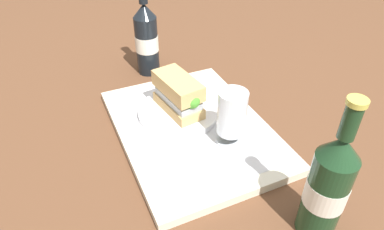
% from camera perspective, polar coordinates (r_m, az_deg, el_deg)
% --- Properties ---
extents(ground_plane, '(3.00, 3.00, 0.00)m').
position_cam_1_polar(ground_plane, '(0.79, -0.00, -2.89)').
color(ground_plane, brown).
extents(tray, '(0.44, 0.32, 0.02)m').
position_cam_1_polar(tray, '(0.79, -0.00, -2.33)').
color(tray, beige).
rests_on(tray, ground_plane).
extents(placemat, '(0.38, 0.27, 0.00)m').
position_cam_1_polar(placemat, '(0.78, -0.00, -1.72)').
color(placemat, silver).
rests_on(placemat, tray).
extents(plate, '(0.19, 0.19, 0.01)m').
position_cam_1_polar(plate, '(0.81, -2.23, 0.56)').
color(plate, white).
rests_on(plate, placemat).
extents(sandwich, '(0.14, 0.08, 0.08)m').
position_cam_1_polar(sandwich, '(0.78, -2.18, 3.40)').
color(sandwich, tan).
rests_on(sandwich, plate).
extents(beer_glass, '(0.06, 0.06, 0.12)m').
position_cam_1_polar(beer_glass, '(0.70, 6.61, -0.10)').
color(beer_glass, silver).
rests_on(beer_glass, placemat).
extents(beer_bottle, '(0.07, 0.07, 0.27)m').
position_cam_1_polar(beer_bottle, '(0.58, 21.61, -10.92)').
color(beer_bottle, '#19381E').
rests_on(beer_bottle, ground_plane).
extents(second_bottle, '(0.07, 0.07, 0.27)m').
position_cam_1_polar(second_bottle, '(0.99, -7.35, 12.52)').
color(second_bottle, black).
rests_on(second_bottle, ground_plane).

